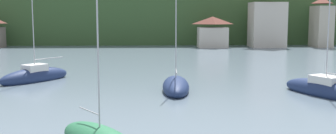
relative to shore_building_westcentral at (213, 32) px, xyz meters
name	(u,v)px	position (x,y,z in m)	size (l,w,h in m)	color
wooded_hillside	(175,20)	(-5.02, 40.82, 2.10)	(352.00, 60.51, 29.25)	#38562D
shore_building_westcentral	(213,32)	(0.00, 0.00, 0.00)	(6.03, 4.48, 6.11)	beige
shore_building_central	(267,19)	(11.07, 0.62, 2.69)	(6.98, 5.79, 11.70)	beige
shore_building_eastcentral	(321,23)	(22.14, 0.51, 1.79)	(3.30, 5.55, 9.79)	#BCB29E
sailboat_far_2	(35,76)	(-23.52, -41.24, -2.49)	(6.33, 7.33, 11.35)	navy
sailboat_far_4	(176,87)	(-10.13, -47.02, -2.60)	(2.51, 7.38, 10.37)	navy
sailboat_mid_9	(325,90)	(1.69, -49.56, -2.51)	(5.60, 8.28, 9.47)	navy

